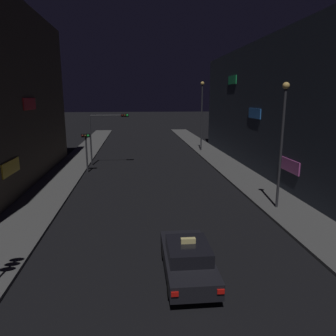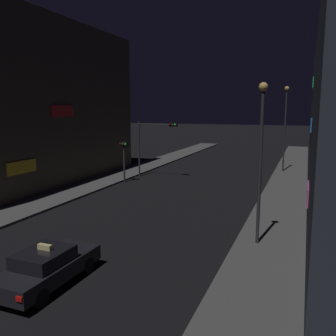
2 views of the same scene
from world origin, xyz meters
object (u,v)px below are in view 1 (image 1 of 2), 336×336
Objects in this scene: traffic_light_left_kerb at (86,144)px; street_lamp_far_block at (202,108)px; street_lamp_near_block at (282,133)px; traffic_light_overhead at (105,128)px; taxi at (188,259)px.

street_lamp_far_block is at bearing 38.85° from traffic_light_left_kerb.
street_lamp_near_block is (13.19, -11.39, 2.13)m from traffic_light_left_kerb.
traffic_light_left_kerb is at bearing 139.18° from street_lamp_near_block.
traffic_light_left_kerb is (-1.49, -3.14, -1.19)m from traffic_light_overhead.
street_lamp_far_block reaches higher than traffic_light_overhead.
traffic_light_overhead is (-4.91, 21.37, 3.12)m from taxi.
traffic_light_overhead reaches higher than taxi.
traffic_light_left_kerb is at bearing -115.38° from traffic_light_overhead.
traffic_light_overhead is at bearing -147.52° from street_lamp_far_block.
traffic_light_left_kerb is at bearing -141.15° from street_lamp_far_block.
taxi is 0.52× the size of street_lamp_far_block.
street_lamp_near_block is 21.85m from street_lamp_far_block.
street_lamp_near_block is (11.70, -14.53, 0.93)m from traffic_light_overhead.
street_lamp_near_block reaches higher than taxi.
traffic_light_overhead is at bearing 128.84° from street_lamp_near_block.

